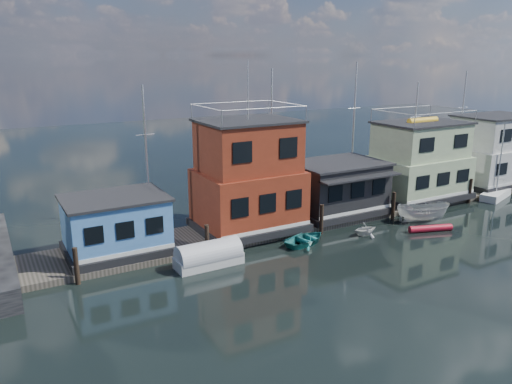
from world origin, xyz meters
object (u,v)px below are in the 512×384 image
motorboat (423,212)px  dinghy_teal (306,239)px  red_kayak (431,228)px  houseboat_white (493,152)px  houseboat_blue (116,225)px  houseboat_dark (337,187)px  houseboat_red (248,178)px  day_sailer (496,194)px  houseboat_green (419,162)px  tarp_runabout (209,256)px  dinghy_white (365,229)px

motorboat → dinghy_teal: bearing=115.1°
motorboat → red_kayak: motorboat is taller
houseboat_white → motorboat: (-14.04, -4.48, -2.75)m
houseboat_blue → houseboat_dark: size_ratio=0.86×
dinghy_teal → houseboat_red: bearing=16.7°
houseboat_blue → motorboat: houseboat_blue is taller
houseboat_white → day_sailer: 5.24m
houseboat_blue → houseboat_white: (36.50, 0.00, 1.33)m
houseboat_red → houseboat_white: (27.00, 0.00, -0.57)m
houseboat_blue → red_kayak: houseboat_blue is taller
day_sailer → houseboat_green: bearing=138.9°
motorboat → houseboat_white: bearing=-44.2°
houseboat_white → dinghy_teal: size_ratio=2.47×
red_kayak → dinghy_teal: (-9.45, 2.43, 0.11)m
tarp_runabout → dinghy_teal: 7.35m
houseboat_green → houseboat_blue: bearing=-180.0°
houseboat_dark → tarp_runabout: size_ratio=1.77×
dinghy_teal → houseboat_dark: bearing=-69.9°
motorboat → red_kayak: (-1.12, -1.86, -0.54)m
houseboat_blue → dinghy_white: houseboat_blue is taller
houseboat_red → motorboat: size_ratio=2.91×
red_kayak → tarp_runabout: bearing=-169.7°
dinghy_white → tarp_runabout: 12.01m
red_kayak → houseboat_red: bearing=169.9°
tarp_runabout → dinghy_teal: bearing=0.3°
houseboat_red → houseboat_white: bearing=0.0°
houseboat_dark → red_kayak: 7.71m
houseboat_white → day_sailer: bearing=-136.0°
houseboat_dark → red_kayak: size_ratio=2.21×
motorboat → dinghy_white: motorboat is taller
houseboat_red → motorboat: (12.96, -4.48, -3.32)m
houseboat_red → dinghy_white: 9.16m
houseboat_red → dinghy_white: (7.03, -4.64, -3.60)m
houseboat_dark → tarp_runabout: bearing=-162.7°
houseboat_dark → dinghy_white: 5.10m
houseboat_red → houseboat_dark: (8.00, -0.02, -1.69)m
houseboat_green → dinghy_white: 11.41m
houseboat_blue → dinghy_teal: (11.89, -3.91, -1.85)m
houseboat_white → tarp_runabout: bearing=-172.8°
houseboat_red → red_kayak: 13.98m
houseboat_green → red_kayak: 8.81m
dinghy_white → houseboat_green: bearing=-62.3°
day_sailer → dinghy_teal: (-21.59, -1.00, -0.05)m
houseboat_green → houseboat_white: size_ratio=1.00×
dinghy_white → day_sailer: 17.03m
houseboat_dark → day_sailer: 16.36m
motorboat → tarp_runabout: size_ratio=0.97×
houseboat_red → tarp_runabout: houseboat_red is taller
houseboat_blue → day_sailer: bearing=-5.0°
houseboat_white → red_kayak: houseboat_white is taller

